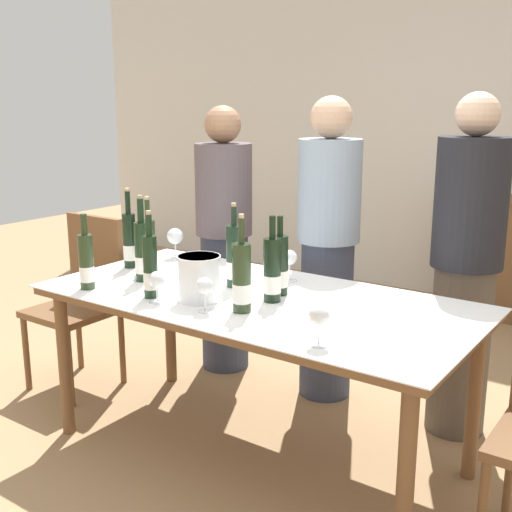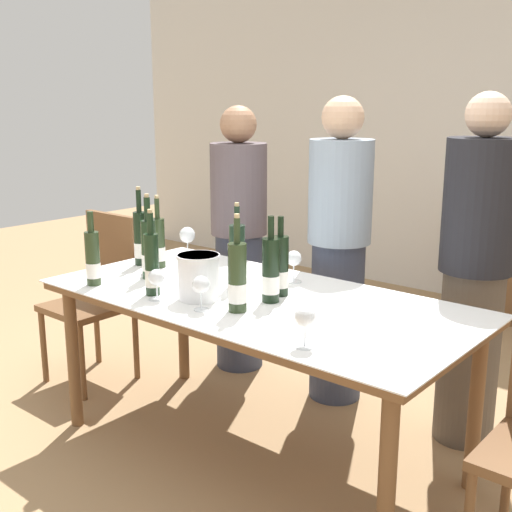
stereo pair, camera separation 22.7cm
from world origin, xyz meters
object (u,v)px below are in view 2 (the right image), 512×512
object	(u,v)px
wine_bottle_3	(152,265)
wine_bottle_7	(237,258)
wine_bottle_0	(149,250)
wine_bottle_6	(93,259)
wine_bottle_2	(158,244)
wine_bottle_5	(237,279)
wine_glass_1	(187,236)
wine_bottle_4	(271,272)
wine_glass_2	(201,286)
wine_glass_3	(294,260)
wine_bottle_8	(280,267)
wine_bottle_1	(140,239)
person_guest_left	(339,253)
chair_left_end	(100,287)
person_guest_right	(475,275)
ice_bucket	(199,276)
wine_glass_4	(305,319)
person_host	(239,241)
dining_table	(256,311)

from	to	relation	value
wine_bottle_3	wine_bottle_7	xyz separation A→B (m)	(0.19, 0.34, 0.00)
wine_bottle_0	wine_bottle_6	xyz separation A→B (m)	(-0.11, -0.24, -0.02)
wine_bottle_2	wine_bottle_5	size ratio (longest dim) A/B	0.93
wine_glass_1	wine_bottle_6	bearing A→B (deg)	-82.97
wine_bottle_4	wine_glass_2	distance (m)	0.31
wine_glass_3	wine_bottle_6	bearing A→B (deg)	-137.20
wine_bottle_3	wine_bottle_8	distance (m)	0.56
wine_bottle_1	person_guest_left	xyz separation A→B (m)	(0.76, 0.70, -0.08)
wine_bottle_3	wine_bottle_2	bearing A→B (deg)	135.31
wine_bottle_6	chair_left_end	world-z (taller)	wine_bottle_6
wine_bottle_8	chair_left_end	world-z (taller)	wine_bottle_8
person_guest_right	wine_bottle_1	bearing A→B (deg)	-154.49
ice_bucket	chair_left_end	bearing A→B (deg)	165.74
wine_glass_4	person_guest_left	xyz separation A→B (m)	(-0.56, 1.09, -0.05)
wine_glass_1	person_host	world-z (taller)	person_host
wine_glass_3	wine_bottle_2	bearing A→B (deg)	-162.70
person_host	wine_bottle_4	bearing A→B (deg)	-41.66
wine_bottle_7	person_host	bearing A→B (deg)	130.98
dining_table	wine_bottle_2	bearing A→B (deg)	174.32
wine_bottle_5	wine_bottle_6	size ratio (longest dim) A/B	1.16
person_host	wine_glass_2	bearing A→B (deg)	-55.66
wine_bottle_2	wine_glass_1	xyz separation A→B (m)	(-0.07, 0.27, -0.01)
wine_bottle_1	wine_bottle_0	bearing A→B (deg)	-31.82
wine_bottle_7	wine_bottle_8	size ratio (longest dim) A/B	1.10
wine_bottle_4	wine_glass_1	xyz separation A→B (m)	(-0.87, 0.36, -0.02)
person_host	wine_glass_1	bearing A→B (deg)	-95.34
wine_bottle_4	wine_bottle_5	world-z (taller)	wine_bottle_5
person_guest_right	wine_bottle_5	bearing A→B (deg)	-121.91
wine_bottle_5	wine_glass_3	size ratio (longest dim) A/B	2.64
ice_bucket	wine_glass_2	size ratio (longest dim) A/B	1.36
person_guest_left	wine_glass_2	bearing A→B (deg)	-89.50
wine_bottle_0	person_host	distance (m)	0.85
wine_glass_2	person_guest_left	distance (m)	1.03
wine_bottle_0	wine_bottle_6	distance (m)	0.26
wine_bottle_6	wine_bottle_8	distance (m)	0.87
chair_left_end	person_host	size ratio (longest dim) A/B	0.61
wine_bottle_6	chair_left_end	size ratio (longest dim) A/B	0.36
wine_bottle_3	wine_glass_2	bearing A→B (deg)	-3.07
wine_bottle_4	person_guest_right	distance (m)	0.96
ice_bucket	wine_bottle_0	bearing A→B (deg)	168.58
dining_table	person_guest_left	world-z (taller)	person_guest_left
wine_bottle_6	wine_glass_1	xyz separation A→B (m)	(-0.08, 0.68, -0.01)
wine_bottle_1	person_host	distance (m)	0.69
wine_bottle_2	wine_glass_4	distance (m)	1.29
wine_bottle_2	wine_bottle_4	size ratio (longest dim) A/B	1.01
wine_bottle_8	chair_left_end	distance (m)	1.36
wine_bottle_3	wine_bottle_5	world-z (taller)	wine_bottle_5
wine_bottle_6	person_host	world-z (taller)	person_host
wine_bottle_5	wine_glass_1	bearing A→B (deg)	147.37
wine_bottle_2	wine_bottle_6	bearing A→B (deg)	-87.63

